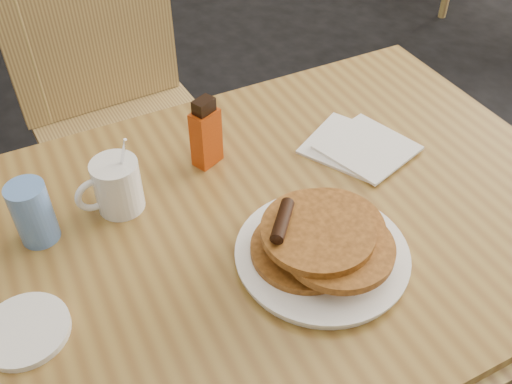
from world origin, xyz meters
The scene contains 8 objects.
main_table centered at (-0.03, 0.03, 0.71)m, with size 1.36×0.99×0.75m.
chair_main_far centered at (-0.03, 0.77, 0.62)m, with size 0.49×0.49×1.03m.
pancake_plate centered at (0.01, -0.10, 0.78)m, with size 0.30×0.30×0.10m.
coffee_mug centered at (-0.23, 0.20, 0.80)m, with size 0.12×0.09×0.16m.
syrup_bottle centered at (-0.03, 0.23, 0.82)m, with size 0.06×0.05×0.15m.
napkin_stack centered at (0.26, 0.10, 0.76)m, with size 0.23×0.24×0.01m.
blue_tumbler centered at (-0.38, 0.21, 0.81)m, with size 0.07×0.07×0.12m, color #5B87D5.
side_saucer centered at (-0.46, 0.02, 0.76)m, with size 0.14×0.14×0.01m, color white.
Camera 1 is at (-0.42, -0.57, 1.50)m, focal length 40.00 mm.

